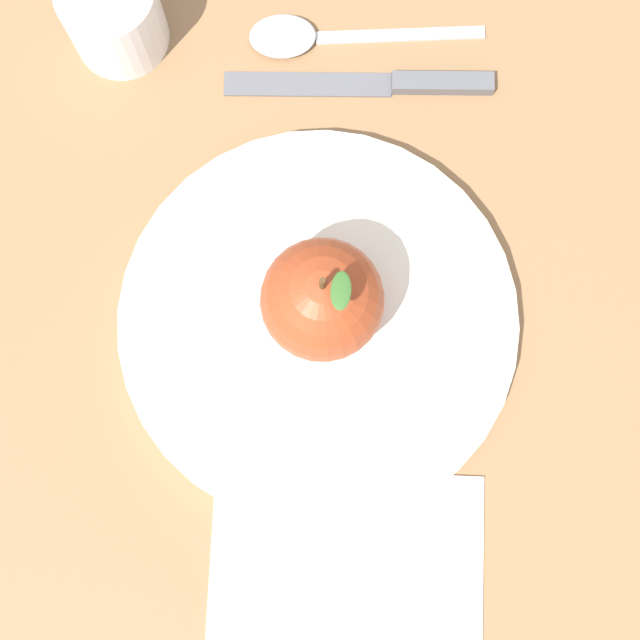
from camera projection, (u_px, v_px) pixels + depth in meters
name	position (u px, v px, depth m)	size (l,w,h in m)	color
ground_plane	(331.00, 297.00, 0.62)	(2.40, 2.40, 0.00)	olive
dinner_plate	(320.00, 323.00, 0.61)	(0.27, 0.27, 0.02)	silver
apple	(325.00, 301.00, 0.56)	(0.08, 0.08, 0.09)	#9E3D1E
cup	(112.00, 13.00, 0.62)	(0.07, 0.07, 0.06)	white
knife	(384.00, 83.00, 0.64)	(0.18, 0.09, 0.01)	#59595E
spoon	(309.00, 36.00, 0.65)	(0.16, 0.10, 0.01)	silver
linen_napkin	(346.00, 578.00, 0.58)	(0.14, 0.18, 0.00)	silver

